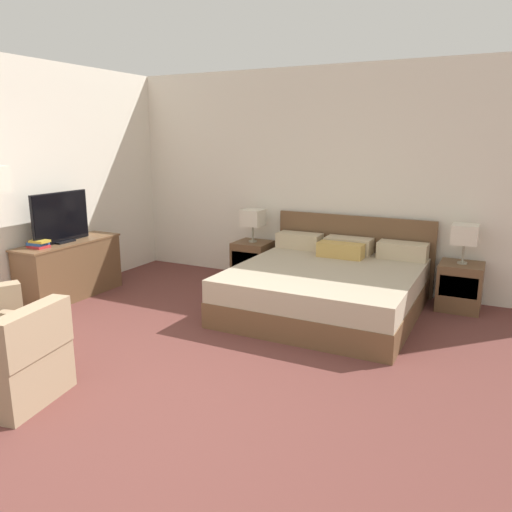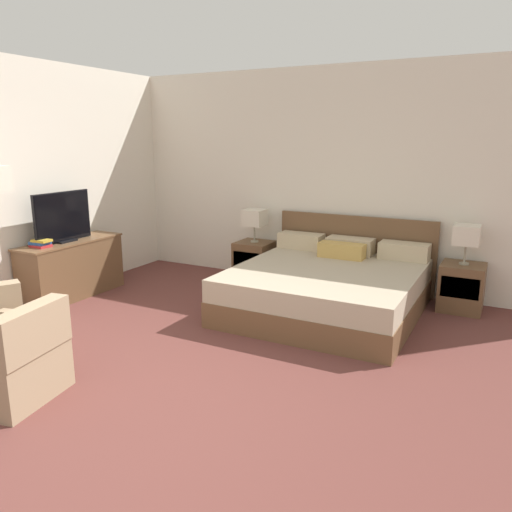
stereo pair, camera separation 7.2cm
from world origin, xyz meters
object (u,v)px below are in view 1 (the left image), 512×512
book_blue_cover (38,244)px  book_small_top (40,241)px  tv (61,218)px  nightstand_left (253,261)px  table_lamp_right (465,235)px  nightstand_right (460,286)px  book_red_cover (39,246)px  dresser (70,268)px  table_lamp_left (253,218)px  bed (328,287)px  armchair_companion (12,365)px

book_blue_cover → book_small_top: bearing=0.0°
tv → book_blue_cover: bearing=-92.7°
nightstand_left → book_blue_cover: book_blue_cover is taller
table_lamp_right → nightstand_right: bearing=-90.0°
table_lamp_right → tv: 4.75m
book_blue_cover → book_red_cover: bearing=0.0°
table_lamp_right → dresser: (-4.40, -1.71, -0.52)m
book_red_cover → book_small_top: size_ratio=1.13×
dresser → book_red_cover: size_ratio=6.02×
nightstand_left → book_red_cover: bearing=-128.5°
nightstand_left → dresser: size_ratio=0.40×
nightstand_right → book_small_top: size_ratio=2.71×
tv → table_lamp_left: bearing=46.7°
nightstand_left → book_blue_cover: size_ratio=2.62×
bed → dresser: (-3.05, -0.97, 0.08)m
nightstand_right → book_blue_cover: 4.93m
nightstand_left → book_red_cover: 2.77m
bed → book_red_cover: 3.38m
dresser → book_blue_cover: (-0.01, -0.42, 0.39)m
nightstand_left → table_lamp_left: bearing=90.0°
bed → table_lamp_left: size_ratio=4.70×
nightstand_left → dresser: (-1.69, -1.71, 0.10)m
nightstand_right → book_blue_cover: bearing=-154.2°
table_lamp_left → book_red_cover: 2.73m
dresser → nightstand_right: bearing=21.3°
table_lamp_left → book_blue_cover: table_lamp_left is taller
book_blue_cover → table_lamp_right: bearing=25.8°
nightstand_right → bed: bearing=-151.2°
nightstand_left → armchair_companion: size_ratio=0.69×
nightstand_right → book_blue_cover: book_blue_cover is taller
nightstand_right → table_lamp_right: 0.61m
nightstand_left → tv: (-1.69, -1.79, 0.74)m
bed → tv: bearing=-161.1°
nightstand_right → table_lamp_right: (0.00, 0.00, 0.61)m
tv → table_lamp_right: bearing=22.1°
nightstand_left → tv: bearing=-133.4°
nightstand_left → armchair_companion: bearing=-91.7°
tv → book_red_cover: bearing=-91.8°
table_lamp_right → book_small_top: size_ratio=2.25×
table_lamp_right → bed: bearing=-151.1°
tv → armchair_companion: size_ratio=1.03×
tv → book_blue_cover: size_ratio=3.92×
bed → book_blue_cover: 3.39m
book_blue_cover → book_small_top: book_small_top is taller
bed → nightstand_right: (1.36, 0.75, -0.01)m
book_red_cover → table_lamp_left: bearing=51.5°
table_lamp_right → book_blue_cover: size_ratio=2.17×
book_small_top → armchair_companion: bearing=-46.2°
bed → book_red_cover: (-3.06, -1.39, 0.44)m
dresser → armchair_companion: bearing=-52.4°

